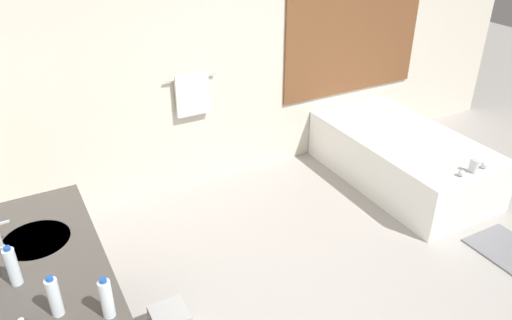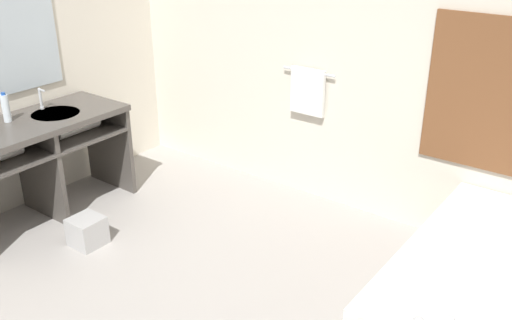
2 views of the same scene
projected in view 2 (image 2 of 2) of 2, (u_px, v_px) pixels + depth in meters
wall_back_with_blinds at (352, 53)px, 4.53m from camera, size 7.40×0.13×2.70m
vanity_counter at (39, 146)px, 4.63m from camera, size 0.66×1.49×0.85m
sink_faucet at (41, 99)px, 4.75m from camera, size 0.09×0.04×0.18m
bathtub at (488, 293)px, 3.44m from camera, size 1.00×1.84×0.63m
water_bottle_3 at (6, 108)px, 4.47m from camera, size 0.06×0.06×0.24m
waste_bin at (87, 231)px, 4.41m from camera, size 0.24×0.24×0.23m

